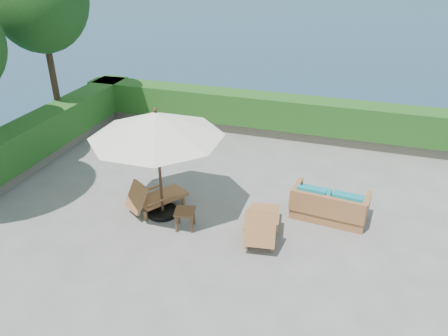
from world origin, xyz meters
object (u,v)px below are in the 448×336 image
(lounge_left, at_px, (154,197))
(side_table, at_px, (185,214))
(lounge_right, at_px, (262,223))
(wicker_loveseat, at_px, (329,206))
(patio_umbrella, at_px, (156,126))

(lounge_left, distance_m, side_table, 1.11)
(lounge_right, height_order, wicker_loveseat, lounge_right)
(patio_umbrella, xyz_separation_m, wicker_loveseat, (3.76, 1.02, -1.94))
(lounge_right, bearing_deg, side_table, 176.91)
(side_table, bearing_deg, lounge_right, 5.10)
(patio_umbrella, relative_size, side_table, 7.40)
(patio_umbrella, relative_size, lounge_left, 2.53)
(lounge_left, bearing_deg, lounge_right, 26.07)
(lounge_left, bearing_deg, patio_umbrella, 9.25)
(patio_umbrella, height_order, lounge_right, patio_umbrella)
(patio_umbrella, distance_m, wicker_loveseat, 4.35)
(patio_umbrella, bearing_deg, wicker_loveseat, 15.22)
(lounge_left, xyz_separation_m, wicker_loveseat, (4.03, 0.90, -0.02))
(patio_umbrella, distance_m, lounge_left, 1.94)
(lounge_right, bearing_deg, patio_umbrella, 166.99)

